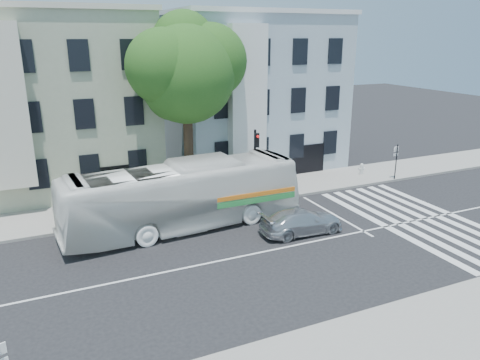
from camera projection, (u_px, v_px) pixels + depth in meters
ground at (250, 255)px, 21.48m from camera, size 120.00×120.00×0.00m
sidewalk_far at (193, 200)px, 28.41m from camera, size 80.00×4.00×0.15m
sidewalk_near at (361, 358)px, 14.50m from camera, size 80.00×4.00×0.15m
building_left at (52, 102)px, 30.12m from camera, size 12.00×10.00×11.00m
building_right at (248, 92)px, 35.65m from camera, size 12.00×10.00×11.00m
street_tree at (186, 68)px, 26.77m from camera, size 7.30×5.90×11.10m
bus at (183, 196)px, 24.04m from camera, size 3.85×12.74×3.50m
sedan at (302, 221)px, 23.67m from camera, size 1.89×4.39×1.26m
hedge at (143, 208)px, 25.94m from camera, size 8.51×2.35×0.70m
traffic_signal at (256, 154)px, 28.46m from camera, size 0.42×0.53×4.22m
fire_hydrant at (362, 169)px, 33.20m from camera, size 0.46×0.26×0.81m
far_sign_pole at (396, 157)px, 31.84m from camera, size 0.44×0.18×2.44m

